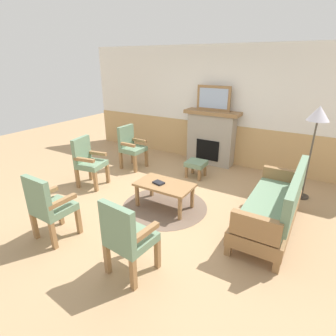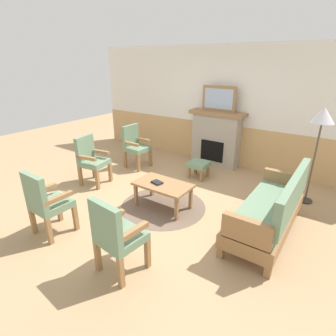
% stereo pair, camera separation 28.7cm
% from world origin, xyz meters
% --- Properties ---
extents(ground_plane, '(14.00, 14.00, 0.00)m').
position_xyz_m(ground_plane, '(0.00, 0.00, 0.00)').
color(ground_plane, tan).
extents(wall_back, '(7.20, 0.14, 2.70)m').
position_xyz_m(wall_back, '(0.00, 2.60, 1.31)').
color(wall_back, white).
rests_on(wall_back, ground_plane).
extents(fireplace, '(1.30, 0.44, 1.28)m').
position_xyz_m(fireplace, '(0.00, 2.35, 0.65)').
color(fireplace, '#A39989').
rests_on(fireplace, ground_plane).
extents(framed_picture, '(0.80, 0.04, 0.56)m').
position_xyz_m(framed_picture, '(0.00, 2.35, 1.56)').
color(framed_picture, olive).
rests_on(framed_picture, fireplace).
extents(couch, '(0.70, 1.80, 0.98)m').
position_xyz_m(couch, '(1.88, 0.17, 0.40)').
color(couch, olive).
rests_on(couch, ground_plane).
extents(coffee_table, '(0.96, 0.56, 0.44)m').
position_xyz_m(coffee_table, '(0.17, -0.05, 0.39)').
color(coffee_table, olive).
rests_on(coffee_table, ground_plane).
extents(round_rug, '(1.47, 1.47, 0.01)m').
position_xyz_m(round_rug, '(0.17, -0.05, 0.00)').
color(round_rug, brown).
rests_on(round_rug, ground_plane).
extents(book_on_table, '(0.21, 0.17, 0.03)m').
position_xyz_m(book_on_table, '(0.08, -0.09, 0.46)').
color(book_on_table, black).
rests_on(book_on_table, coffee_table).
extents(footstool, '(0.40, 0.40, 0.36)m').
position_xyz_m(footstool, '(0.08, 1.39, 0.28)').
color(footstool, olive).
rests_on(footstool, ground_plane).
extents(armchair_near_fireplace, '(0.49, 0.49, 0.98)m').
position_xyz_m(armchair_near_fireplace, '(-1.48, 1.13, 0.54)').
color(armchair_near_fireplace, olive).
rests_on(armchair_near_fireplace, ground_plane).
extents(armchair_by_window_left, '(0.56, 0.56, 0.98)m').
position_xyz_m(armchair_by_window_left, '(-1.59, -0.07, 0.54)').
color(armchair_by_window_left, olive).
rests_on(armchair_by_window_left, ground_plane).
extents(armchair_front_left, '(0.53, 0.53, 0.98)m').
position_xyz_m(armchair_front_left, '(0.63, -1.60, 0.54)').
color(armchair_front_left, olive).
rests_on(armchair_front_left, ground_plane).
extents(armchair_front_center, '(0.49, 0.49, 0.98)m').
position_xyz_m(armchair_front_center, '(-0.72, -1.61, 0.54)').
color(armchair_front_center, olive).
rests_on(armchair_front_center, ground_plane).
extents(floor_lamp_by_couch, '(0.36, 0.36, 1.68)m').
position_xyz_m(floor_lamp_by_couch, '(2.17, 1.56, 1.45)').
color(floor_lamp_by_couch, '#332D28').
rests_on(floor_lamp_by_couch, ground_plane).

